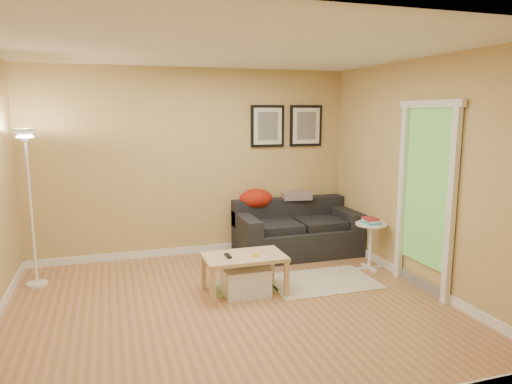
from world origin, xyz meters
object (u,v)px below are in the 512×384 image
at_px(sofa, 297,228).
at_px(side_table, 370,246).
at_px(book_stack, 371,220).
at_px(floor_lamp, 31,213).
at_px(storage_bin, 246,281).
at_px(coffee_table, 244,274).

bearing_deg(sofa, side_table, -54.53).
xyz_separation_m(book_stack, floor_lamp, (-4.02, 0.67, 0.22)).
distance_m(storage_bin, floor_lamp, 2.57).
height_order(book_stack, floor_lamp, floor_lamp).
bearing_deg(storage_bin, floor_lamp, 155.71).
relative_size(sofa, coffee_table, 1.91).
bearing_deg(sofa, storage_bin, -132.15).
bearing_deg(sofa, coffee_table, -133.22).
bearing_deg(coffee_table, sofa, 51.38).
distance_m(storage_bin, book_stack, 1.86).
bearing_deg(side_table, sofa, 125.47).
bearing_deg(side_table, floor_lamp, 170.51).
distance_m(sofa, floor_lamp, 3.42).
height_order(sofa, book_stack, sofa).
height_order(sofa, storage_bin, sofa).
distance_m(coffee_table, book_stack, 1.85).
height_order(coffee_table, book_stack, book_stack).
xyz_separation_m(sofa, coffee_table, (-1.13, -1.21, -0.15)).
distance_m(sofa, coffee_table, 1.66).
xyz_separation_m(sofa, book_stack, (0.64, -0.90, 0.27)).
relative_size(storage_bin, side_table, 0.85).
bearing_deg(coffee_table, floor_lamp, 161.01).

